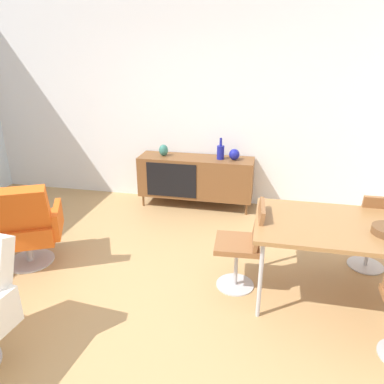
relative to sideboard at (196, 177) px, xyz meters
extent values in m
plane|color=tan|center=(-0.08, -2.30, -0.44)|extent=(8.32, 8.32, 0.00)
cube|color=white|center=(-0.08, 0.30, 0.96)|extent=(6.80, 0.12, 2.80)
cube|color=brown|center=(0.00, 0.00, 0.00)|extent=(1.60, 0.44, 0.56)
cube|color=black|center=(-0.30, -0.22, 0.00)|extent=(0.70, 0.01, 0.48)
cylinder|color=brown|center=(-0.74, -0.17, -0.36)|extent=(0.03, 0.03, 0.16)
cylinder|color=brown|center=(0.74, -0.17, -0.36)|extent=(0.03, 0.03, 0.16)
cylinder|color=brown|center=(-0.74, 0.17, -0.36)|extent=(0.03, 0.03, 0.16)
cylinder|color=brown|center=(0.74, 0.17, -0.36)|extent=(0.03, 0.03, 0.16)
cylinder|color=navy|center=(0.34, 0.00, 0.37)|extent=(0.10, 0.10, 0.18)
cylinder|color=navy|center=(0.34, 0.00, 0.52)|extent=(0.03, 0.03, 0.11)
ellipsoid|color=#337266|center=(-0.46, 0.00, 0.36)|extent=(0.13, 0.13, 0.16)
ellipsoid|color=navy|center=(0.53, 0.00, 0.36)|extent=(0.14, 0.14, 0.15)
cube|color=olive|center=(1.71, -1.81, 0.28)|extent=(1.60, 0.90, 0.04)
cylinder|color=#B7B7BC|center=(0.99, -2.20, -0.09)|extent=(0.04, 0.04, 0.70)
cylinder|color=#B7B7BC|center=(0.99, -1.42, -0.09)|extent=(0.04, 0.04, 0.70)
cube|color=brown|center=(0.76, -1.81, 0.01)|extent=(0.42, 0.42, 0.05)
cube|color=brown|center=(0.94, -1.80, 0.23)|extent=(0.11, 0.38, 0.38)
cylinder|color=#B7B7BC|center=(0.76, -1.81, -0.23)|extent=(0.04, 0.04, 0.42)
cylinder|color=#B7B7BC|center=(0.76, -1.81, -0.43)|extent=(0.36, 0.36, 0.01)
cube|color=brown|center=(2.06, -1.19, 0.01)|extent=(0.40, 0.40, 0.05)
cube|color=brown|center=(2.06, -1.37, 0.23)|extent=(0.38, 0.09, 0.38)
cylinder|color=#B7B7BC|center=(2.06, -1.19, -0.23)|extent=(0.04, 0.04, 0.42)
cylinder|color=#B7B7BC|center=(2.06, -1.19, -0.43)|extent=(0.36, 0.36, 0.01)
cube|color=#D85919|center=(-1.42, -1.85, -0.06)|extent=(0.79, 0.77, 0.20)
cube|color=#D85919|center=(-1.31, -2.06, 0.25)|extent=(0.66, 0.51, 0.51)
cube|color=#D85919|center=(-1.12, -1.70, 0.02)|extent=(0.28, 0.48, 0.28)
cylinder|color=#B7B7BC|center=(-1.42, -1.85, -0.30)|extent=(0.06, 0.06, 0.28)
cylinder|color=#B7B7BC|center=(-1.42, -1.85, -0.43)|extent=(0.48, 0.48, 0.02)
camera|label=1|loc=(0.97, -4.75, 1.66)|focal=33.86mm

